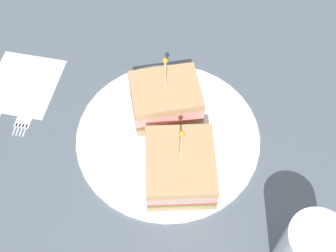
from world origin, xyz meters
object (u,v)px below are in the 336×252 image
object	(u,v)px
sandwich_half_front	(166,99)
plate	(168,135)
napkin	(23,84)
knife	(2,99)
fork	(28,107)
sandwich_half_back	(180,167)
drink_glass	(308,252)

from	to	relation	value
sandwich_half_front	plate	bearing A→B (deg)	107.84
plate	napkin	distance (cm)	23.84
sandwich_half_front	knife	distance (cm)	24.55
sandwich_half_front	fork	bearing A→B (deg)	10.72
sandwich_half_back	fork	bearing A→B (deg)	-14.20
napkin	knife	size ratio (longest dim) A/B	0.93
napkin	fork	distance (cm)	4.69
sandwich_half_front	napkin	size ratio (longest dim) A/B	1.02
napkin	plate	bearing A→B (deg)	170.05
drink_glass	fork	distance (cm)	42.56
knife	sandwich_half_back	bearing A→B (deg)	166.92
sandwich_half_back	knife	size ratio (longest dim) A/B	0.97
plate	drink_glass	size ratio (longest dim) A/B	2.77
drink_glass	knife	size ratio (longest dim) A/B	0.76
drink_glass	fork	xyz separation A→B (cm)	(40.07, -13.78, -3.95)
drink_glass	napkin	xyz separation A→B (cm)	(42.63, -17.71, -4.05)
sandwich_half_front	sandwich_half_back	distance (cm)	10.63
plate	fork	bearing A→B (deg)	-0.51
drink_glass	napkin	distance (cm)	46.34
plate	sandwich_half_back	world-z (taller)	sandwich_half_back
plate	napkin	size ratio (longest dim) A/B	2.26
drink_glass	fork	size ratio (longest dim) A/B	0.73
sandwich_half_front	sandwich_half_back	world-z (taller)	sandwich_half_front
sandwich_half_front	drink_glass	world-z (taller)	sandwich_half_front
sandwich_half_front	napkin	xyz separation A→B (cm)	(22.22, -0.21, -3.33)
plate	drink_glass	world-z (taller)	drink_glass
sandwich_half_back	knife	xyz separation A→B (cm)	(28.33, -6.58, -2.96)
drink_glass	knife	world-z (taller)	drink_glass
sandwich_half_back	napkin	bearing A→B (deg)	-20.68
fork	knife	world-z (taller)	same
plate	sandwich_half_back	xyz separation A→B (cm)	(-2.94, 5.85, 2.72)
sandwich_half_front	napkin	world-z (taller)	sandwich_half_front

